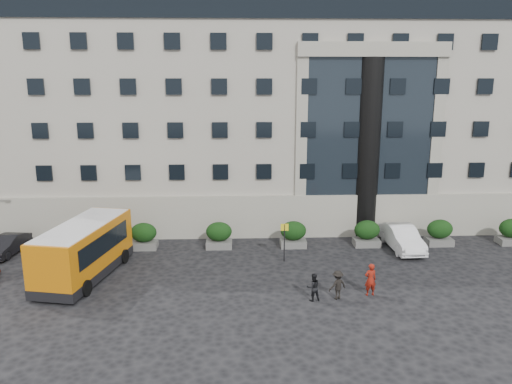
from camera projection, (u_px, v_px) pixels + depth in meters
ground at (192, 296)px, 27.25m from camera, size 120.00×120.00×0.00m
civic_building at (274, 105)px, 46.83m from camera, size 44.00×24.00×18.00m
entrance_column at (367, 149)px, 36.25m from camera, size 1.80×1.80×13.00m
hedge_a at (144, 236)px, 34.48m from camera, size 1.80×1.26×1.84m
hedge_b at (219, 235)px, 34.68m from camera, size 1.80×1.26×1.84m
hedge_c at (293, 234)px, 34.87m from camera, size 1.80×1.26×1.84m
hedge_d at (367, 233)px, 35.07m from camera, size 1.80×1.26×1.84m
hedge_e at (440, 232)px, 35.26m from camera, size 1.80×1.26×1.84m
hedge_f at (512, 231)px, 35.46m from camera, size 1.80×1.26×1.84m
bus_stop_sign at (284, 236)px, 31.93m from camera, size 0.50×0.08×2.52m
minibus at (84, 248)px, 29.43m from camera, size 4.22×8.20×3.26m
parked_car_b at (8, 245)px, 33.43m from camera, size 1.83×4.06×1.29m
parked_car_d at (60, 209)px, 42.17m from camera, size 2.95×5.68×1.53m
white_taxi at (402, 238)px, 34.40m from camera, size 1.94×5.06×1.65m
pedestrian_a at (370, 280)px, 27.13m from camera, size 0.72×0.53×1.82m
pedestrian_b at (313, 287)px, 26.52m from camera, size 0.86×0.74×1.54m
pedestrian_c at (338, 285)px, 26.71m from camera, size 1.19×0.98×1.60m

